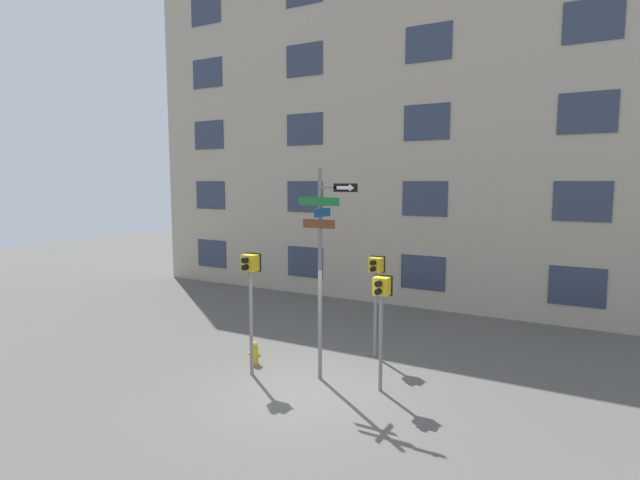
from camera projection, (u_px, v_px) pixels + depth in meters
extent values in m
plane|color=#595651|center=(304.00, 393.00, 10.57)|extent=(60.00, 60.00, 0.00)
cube|color=tan|center=(429.00, 123.00, 17.09)|extent=(24.00, 0.60, 12.89)
cube|color=#2D384C|center=(212.00, 253.00, 22.05)|extent=(1.58, 0.03, 1.19)
cube|color=#2D384C|center=(305.00, 262.00, 19.73)|extent=(1.58, 0.03, 1.19)
cube|color=#2D384C|center=(423.00, 273.00, 17.41)|extent=(1.58, 0.03, 1.19)
cube|color=#2D384C|center=(577.00, 287.00, 15.09)|extent=(1.58, 0.03, 1.19)
cube|color=#2D384C|center=(210.00, 195.00, 21.75)|extent=(1.58, 0.03, 1.19)
cube|color=#2D384C|center=(305.00, 197.00, 19.43)|extent=(1.58, 0.03, 1.19)
cube|color=#2D384C|center=(425.00, 199.00, 17.11)|extent=(1.58, 0.03, 1.19)
cube|color=#2D384C|center=(582.00, 201.00, 14.79)|extent=(1.58, 0.03, 1.19)
cube|color=#2D384C|center=(209.00, 135.00, 21.45)|extent=(1.58, 0.03, 1.19)
cube|color=#2D384C|center=(304.00, 129.00, 19.13)|extent=(1.58, 0.03, 1.19)
cube|color=#2D384C|center=(426.00, 122.00, 16.81)|extent=(1.58, 0.03, 1.19)
cube|color=#2D384C|center=(588.00, 113.00, 14.49)|extent=(1.58, 0.03, 1.19)
cube|color=#2D384C|center=(207.00, 73.00, 21.15)|extent=(1.58, 0.03, 1.19)
cube|color=#2D384C|center=(304.00, 60.00, 18.83)|extent=(1.58, 0.03, 1.19)
cube|color=#2D384C|center=(428.00, 43.00, 16.51)|extent=(1.58, 0.03, 1.19)
cube|color=#2D384C|center=(593.00, 20.00, 14.19)|extent=(1.58, 0.03, 1.19)
cube|color=#2D384C|center=(206.00, 10.00, 20.85)|extent=(1.58, 0.03, 1.19)
cylinder|color=slate|center=(320.00, 276.00, 11.06)|extent=(0.09, 0.09, 4.75)
cube|color=slate|center=(333.00, 188.00, 10.68)|extent=(0.62, 0.05, 0.05)
cube|color=#196B2D|center=(319.00, 201.00, 10.81)|extent=(1.00, 0.02, 0.18)
cube|color=#14478C|center=(322.00, 212.00, 10.86)|extent=(0.02, 0.71, 0.19)
cube|color=brown|center=(319.00, 224.00, 10.87)|extent=(0.79, 0.02, 0.20)
cube|color=black|center=(345.00, 188.00, 10.52)|extent=(0.56, 0.02, 0.18)
cube|color=white|center=(343.00, 188.00, 10.52)|extent=(0.32, 0.01, 0.07)
cone|color=white|center=(352.00, 188.00, 10.43)|extent=(0.10, 0.14, 0.14)
cylinder|color=slate|center=(251.00, 323.00, 11.43)|extent=(0.08, 0.08, 2.45)
cube|color=gold|center=(250.00, 263.00, 11.27)|extent=(0.34, 0.26, 0.36)
cube|color=black|center=(254.00, 262.00, 11.39)|extent=(0.40, 0.02, 0.42)
cylinder|color=black|center=(245.00, 260.00, 11.09)|extent=(0.13, 0.12, 0.13)
cylinder|color=black|center=(245.00, 267.00, 11.11)|extent=(0.13, 0.12, 0.13)
cylinder|color=#EA4C14|center=(246.00, 260.00, 11.14)|extent=(0.10, 0.01, 0.10)
cylinder|color=slate|center=(381.00, 343.00, 10.55)|extent=(0.08, 0.08, 2.10)
cube|color=gold|center=(382.00, 286.00, 10.41)|extent=(0.31, 0.26, 0.37)
cube|color=black|center=(384.00, 285.00, 10.53)|extent=(0.37, 0.02, 0.43)
cylinder|color=black|center=(378.00, 284.00, 10.23)|extent=(0.13, 0.12, 0.13)
cylinder|color=black|center=(378.00, 292.00, 10.25)|extent=(0.13, 0.12, 0.13)
cylinder|color=#EA4C14|center=(379.00, 283.00, 10.28)|extent=(0.10, 0.01, 0.10)
cylinder|color=slate|center=(375.00, 315.00, 12.61)|extent=(0.08, 0.08, 2.20)
cube|color=gold|center=(376.00, 265.00, 12.46)|extent=(0.32, 0.26, 0.36)
cube|color=black|center=(378.00, 264.00, 12.58)|extent=(0.38, 0.02, 0.42)
cylinder|color=black|center=(373.00, 263.00, 12.29)|extent=(0.13, 0.12, 0.13)
cylinder|color=black|center=(373.00, 269.00, 12.31)|extent=(0.13, 0.12, 0.13)
cylinder|color=#EA4C14|center=(374.00, 262.00, 12.33)|extent=(0.10, 0.01, 0.10)
cylinder|color=gold|center=(254.00, 355.00, 12.23)|extent=(0.19, 0.19, 0.42)
sphere|color=gold|center=(254.00, 345.00, 12.20)|extent=(0.17, 0.17, 0.17)
cylinder|color=gold|center=(250.00, 354.00, 12.29)|extent=(0.08, 0.07, 0.07)
cylinder|color=gold|center=(259.00, 356.00, 12.16)|extent=(0.08, 0.07, 0.07)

